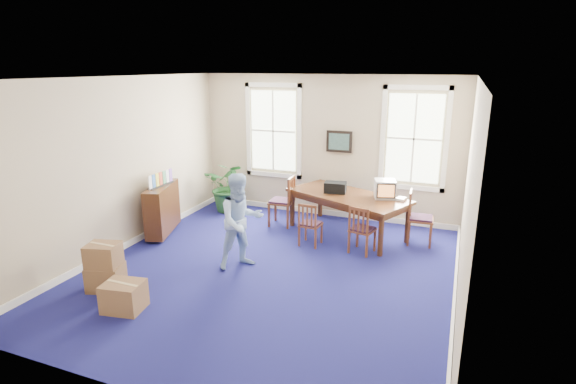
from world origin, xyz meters
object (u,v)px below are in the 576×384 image
(cardboard_boxes, at_px, (119,265))
(man, at_px, (241,221))
(crt_tv, at_px, (385,189))
(chair_near_left, at_px, (311,224))
(potted_plant, at_px, (230,186))
(credenza, at_px, (163,211))
(conference_table, at_px, (347,214))

(cardboard_boxes, bearing_deg, man, 45.39)
(crt_tv, height_order, chair_near_left, crt_tv)
(chair_near_left, bearing_deg, potted_plant, -24.64)
(crt_tv, distance_m, potted_plant, 3.76)
(crt_tv, relative_size, man, 0.26)
(man, height_order, credenza, man)
(conference_table, relative_size, credenza, 2.00)
(man, height_order, potted_plant, man)
(credenza, relative_size, cardboard_boxes, 0.90)
(potted_plant, bearing_deg, chair_near_left, -27.79)
(chair_near_left, bearing_deg, man, 62.88)
(chair_near_left, bearing_deg, crt_tv, -140.83)
(crt_tv, bearing_deg, cardboard_boxes, -149.77)
(crt_tv, xyz_separation_m, credenza, (-4.26, -1.46, -0.54))
(man, relative_size, potted_plant, 1.36)
(cardboard_boxes, bearing_deg, conference_table, 53.31)
(man, bearing_deg, chair_near_left, 10.48)
(credenza, distance_m, potted_plant, 1.95)
(credenza, bearing_deg, potted_plant, 55.42)
(conference_table, relative_size, crt_tv, 5.73)
(chair_near_left, distance_m, potted_plant, 2.80)
(potted_plant, height_order, cardboard_boxes, potted_plant)
(crt_tv, relative_size, credenza, 0.35)
(chair_near_left, height_order, man, man)
(crt_tv, height_order, cardboard_boxes, crt_tv)
(crt_tv, distance_m, credenza, 4.54)
(potted_plant, bearing_deg, cardboard_boxes, -86.10)
(conference_table, distance_m, cardboard_boxes, 4.52)
(crt_tv, bearing_deg, man, -148.72)
(crt_tv, distance_m, cardboard_boxes, 5.08)
(conference_table, relative_size, cardboard_boxes, 1.79)
(conference_table, height_order, crt_tv, crt_tv)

